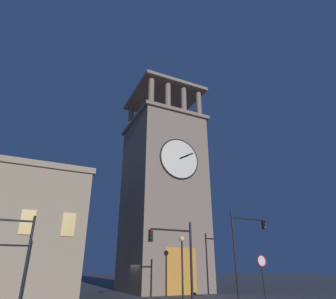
# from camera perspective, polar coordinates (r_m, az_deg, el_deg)

# --- Properties ---
(ground_plane) EXTENTS (200.00, 200.00, 0.00)m
(ground_plane) POSITION_cam_1_polar(r_m,az_deg,el_deg) (28.57, -5.50, -27.25)
(ground_plane) COLOR #4C4C51
(clocktower) EXTENTS (8.18, 8.99, 25.79)m
(clocktower) POSITION_cam_1_polar(r_m,az_deg,el_deg) (32.76, -1.10, -9.11)
(clocktower) COLOR gray
(clocktower) RESTS_ON ground_plane
(traffic_signal_near) EXTENTS (3.12, 0.41, 5.15)m
(traffic_signal_near) POSITION_cam_1_polar(r_m,az_deg,el_deg) (19.60, 1.88, -19.56)
(traffic_signal_near) COLOR black
(traffic_signal_near) RESTS_ON ground_plane
(traffic_signal_mid) EXTENTS (3.28, 0.41, 5.27)m
(traffic_signal_mid) POSITION_cam_1_polar(r_m,az_deg,el_deg) (20.07, -29.34, -16.33)
(traffic_signal_mid) COLOR black
(traffic_signal_mid) RESTS_ON ground_plane
(traffic_signal_far) EXTENTS (3.79, 0.41, 6.80)m
(traffic_signal_far) POSITION_cam_1_polar(r_m,az_deg,el_deg) (26.52, 15.10, -17.28)
(traffic_signal_far) COLOR black
(traffic_signal_far) RESTS_ON ground_plane
(street_lamp) EXTENTS (0.44, 0.44, 4.68)m
(street_lamp) POSITION_cam_1_polar(r_m,az_deg,el_deg) (24.43, 2.86, -20.29)
(street_lamp) COLOR black
(street_lamp) RESTS_ON ground_plane
(no_horn_sign) EXTENTS (0.78, 0.14, 3.03)m
(no_horn_sign) POSITION_cam_1_polar(r_m,az_deg,el_deg) (20.84, 18.50, -21.31)
(no_horn_sign) COLOR black
(no_horn_sign) RESTS_ON ground_plane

